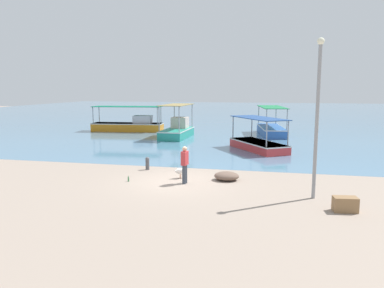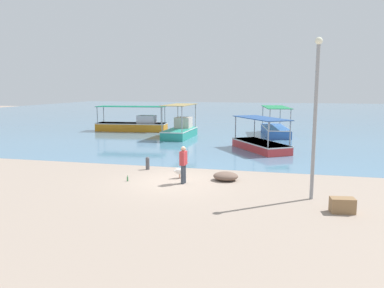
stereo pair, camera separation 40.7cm
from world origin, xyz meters
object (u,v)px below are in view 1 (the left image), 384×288
(fishing_boat_near_left, at_px, (129,125))
(mooring_bollard, at_px, (147,163))
(fishing_boat_far_right, at_px, (258,143))
(pelican, at_px, (181,170))
(fishing_boat_outer, at_px, (271,129))
(fishing_boat_near_right, at_px, (177,130))
(net_pile, at_px, (227,176))
(fisherman_standing, at_px, (185,164))
(glass_bottle, at_px, (128,179))
(lamp_post, at_px, (317,111))
(cargo_crate, at_px, (345,204))

(fishing_boat_near_left, distance_m, mooring_bollard, 18.04)
(fishing_boat_far_right, relative_size, pelican, 6.67)
(fishing_boat_near_left, distance_m, fishing_boat_far_right, 15.68)
(fishing_boat_near_left, distance_m, fishing_boat_outer, 13.76)
(fishing_boat_near_right, xyz_separation_m, pelican, (3.89, -14.22, -0.29))
(fishing_boat_near_right, height_order, net_pile, fishing_boat_near_right)
(fishing_boat_near_left, height_order, fisherman_standing, fishing_boat_near_left)
(mooring_bollard, bearing_deg, net_pile, -17.31)
(glass_bottle, bearing_deg, fisherman_standing, 4.87)
(lamp_post, relative_size, cargo_crate, 7.53)
(pelican, height_order, lamp_post, lamp_post)
(fishing_boat_far_right, distance_m, fishing_boat_near_right, 8.84)
(fishing_boat_outer, xyz_separation_m, fishing_boat_near_right, (-7.93, -3.64, 0.13))
(fishing_boat_far_right, height_order, pelican, fishing_boat_far_right)
(fishing_boat_near_right, xyz_separation_m, mooring_bollard, (1.71, -12.79, -0.30))
(pelican, bearing_deg, fishing_boat_outer, 77.26)
(net_pile, distance_m, cargo_crate, 5.81)
(fisherman_standing, height_order, net_pile, fisherman_standing)
(fisherman_standing, xyz_separation_m, glass_bottle, (-2.61, -0.22, -0.80))
(fishing_boat_near_right, height_order, mooring_bollard, fishing_boat_near_right)
(mooring_bollard, bearing_deg, fishing_boat_far_right, 54.38)
(fishing_boat_outer, relative_size, lamp_post, 1.09)
(pelican, relative_size, fisherman_standing, 0.47)
(fishing_boat_near_left, xyz_separation_m, fishing_boat_outer, (13.76, 0.04, -0.09))
(fisherman_standing, xyz_separation_m, net_pile, (1.77, 1.00, -0.71))
(lamp_post, xyz_separation_m, mooring_bollard, (-8.01, 3.48, -3.05))
(lamp_post, xyz_separation_m, net_pile, (-3.67, 2.12, -3.21))
(glass_bottle, bearing_deg, mooring_bollard, 89.32)
(fishing_boat_far_right, distance_m, cargo_crate, 12.97)
(fishing_boat_near_left, bearing_deg, net_pile, -56.18)
(pelican, height_order, net_pile, pelican)
(fishing_boat_far_right, bearing_deg, cargo_crate, -74.28)
(fishing_boat_far_right, xyz_separation_m, cargo_crate, (3.51, -12.49, -0.20))
(fishing_boat_near_left, distance_m, lamp_post, 25.38)
(lamp_post, bearing_deg, mooring_bollard, 156.53)
(fishing_boat_outer, bearing_deg, cargo_crate, -82.75)
(fisherman_standing, bearing_deg, mooring_bollard, 137.58)
(fisherman_standing, bearing_deg, fishing_boat_far_right, 74.03)
(mooring_bollard, relative_size, fisherman_standing, 0.40)
(pelican, xyz_separation_m, cargo_crate, (6.75, -3.49, -0.11))
(fishing_boat_near_right, bearing_deg, fisherman_standing, -74.18)
(fishing_boat_outer, height_order, fisherman_standing, fishing_boat_outer)
(fishing_boat_outer, height_order, mooring_bollard, fishing_boat_outer)
(fishing_boat_near_left, bearing_deg, fisherman_standing, -61.64)
(fishing_boat_far_right, xyz_separation_m, pelican, (-3.24, -9.00, -0.09))
(mooring_bollard, distance_m, fisherman_standing, 3.54)
(mooring_bollard, height_order, cargo_crate, mooring_bollard)
(lamp_post, relative_size, fisherman_standing, 3.61)
(fishing_boat_near_left, height_order, glass_bottle, fishing_boat_near_left)
(fishing_boat_near_left, height_order, pelican, fishing_boat_near_left)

